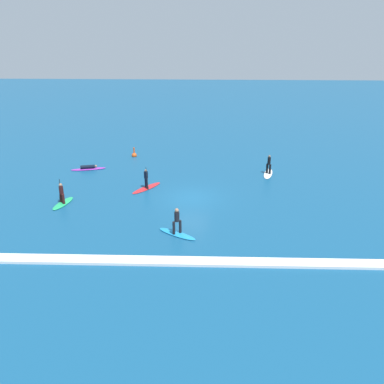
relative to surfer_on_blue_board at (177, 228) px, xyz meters
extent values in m
plane|color=navy|center=(0.82, 6.07, -0.49)|extent=(120.00, 120.00, 0.00)
ellipsoid|color=#1E8CD1|center=(0.00, 0.00, -0.44)|extent=(2.83, 2.10, 0.11)
cylinder|color=black|center=(-0.21, -0.11, 0.07)|extent=(0.25, 0.25, 0.91)
cylinder|color=black|center=(0.21, 0.11, 0.07)|extent=(0.25, 0.25, 0.91)
cylinder|color=black|center=(0.00, 0.00, 0.86)|extent=(0.46, 0.46, 0.67)
sphere|color=#A37556|center=(0.00, 0.00, 1.33)|extent=(0.36, 0.36, 0.26)
ellipsoid|color=purple|center=(-9.11, 12.23, -0.44)|extent=(3.24, 1.33, 0.11)
cylinder|color=black|center=(-9.16, 12.22, -0.22)|extent=(1.34, 0.62, 0.33)
sphere|color=#A37556|center=(-8.42, 12.39, -0.20)|extent=(0.25, 0.25, 0.20)
ellipsoid|color=#23B266|center=(-9.17, 4.60, -0.44)|extent=(1.43, 2.64, 0.10)
cylinder|color=#381414|center=(-9.04, 4.46, 0.00)|extent=(0.25, 0.25, 0.79)
cylinder|color=#381414|center=(-9.30, 4.74, 0.00)|extent=(0.25, 0.25, 0.79)
cylinder|color=#381414|center=(-9.17, 4.60, 0.69)|extent=(0.40, 0.40, 0.59)
sphere|color=#A37556|center=(-9.17, 4.60, 1.11)|extent=(0.31, 0.31, 0.25)
cylinder|color=black|center=(-9.38, 4.82, 0.57)|extent=(0.28, 0.12, 1.90)
cube|color=black|center=(-9.38, 4.82, -0.33)|extent=(0.21, 0.11, 0.32)
ellipsoid|color=red|center=(-3.07, 7.88, -0.46)|extent=(2.53, 2.98, 0.07)
cylinder|color=black|center=(-3.14, 8.04, 0.01)|extent=(0.25, 0.25, 0.86)
cylinder|color=black|center=(-3.01, 7.71, 0.01)|extent=(0.25, 0.25, 0.86)
cylinder|color=black|center=(-3.07, 7.88, 0.72)|extent=(0.47, 0.47, 0.57)
sphere|color=#A37556|center=(-3.07, 7.88, 1.11)|extent=(0.29, 0.29, 0.21)
cylinder|color=black|center=(-2.95, 7.59, 0.54)|extent=(0.19, 0.16, 1.91)
cube|color=black|center=(-2.95, 7.59, -0.36)|extent=(0.19, 0.17, 0.32)
ellipsoid|color=white|center=(7.63, 11.53, -0.45)|extent=(1.35, 2.79, 0.08)
cylinder|color=black|center=(7.74, 11.42, 0.03)|extent=(0.24, 0.24, 0.88)
cylinder|color=black|center=(7.52, 11.64, 0.03)|extent=(0.24, 0.24, 0.88)
cylinder|color=black|center=(7.63, 11.53, 0.79)|extent=(0.34, 0.34, 0.65)
sphere|color=brown|center=(7.63, 11.53, 1.22)|extent=(0.25, 0.25, 0.21)
sphere|color=#E55119|center=(-5.38, 16.15, -0.36)|extent=(0.51, 0.51, 0.51)
cylinder|color=#E55119|center=(-5.38, 16.15, -0.01)|extent=(0.14, 0.14, 0.97)
cube|color=white|center=(0.82, -3.42, -0.40)|extent=(25.91, 0.90, 0.18)
camera|label=1|loc=(1.75, -25.21, 13.63)|focal=40.09mm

